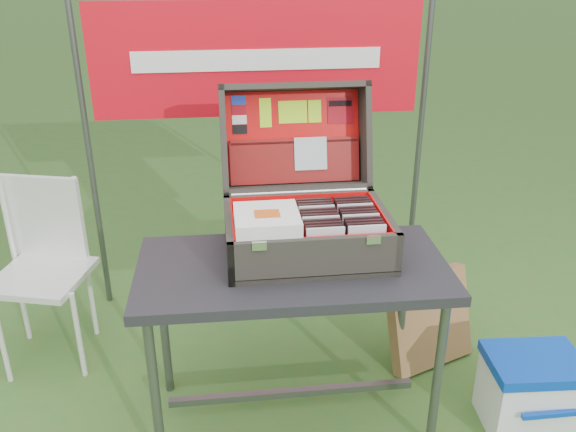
{
  "coord_description": "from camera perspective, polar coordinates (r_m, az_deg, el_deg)",
  "views": [
    {
      "loc": [
        -0.21,
        -1.89,
        1.82
      ],
      "look_at": [
        0.03,
        0.1,
        0.91
      ],
      "focal_mm": 38.0,
      "sensor_mm": 36.0,
      "label": 1
    }
  ],
  "objects": [
    {
      "name": "cardboard_box",
      "position": [
        2.94,
        13.08,
        -9.39
      ],
      "size": [
        0.46,
        0.32,
        0.44
      ],
      "primitive_type": "cube",
      "rotation": [
        -0.27,
        0.0,
        0.37
      ],
      "color": "#A56C43",
      "rests_on": "ground"
    },
    {
      "name": "table_brace",
      "position": [
        2.62,
        0.39,
        -16.2
      ],
      "size": [
        1.01,
        0.03,
        0.03
      ],
      "primitive_type": "cube",
      "color": "#59595B",
      "rests_on": "ground"
    },
    {
      "name": "suitcase_lid_pocket",
      "position": [
        2.59,
        0.63,
        5.09
      ],
      "size": [
        0.55,
        0.08,
        0.18
      ],
      "primitive_type": "cube",
      "rotation": [
        -1.85,
        0.0,
        0.0
      ],
      "color": "maroon",
      "rests_on": "suitcase_lid_liner"
    },
    {
      "name": "chair_leg_fr",
      "position": [
        2.92,
        -19.01,
        -10.51
      ],
      "size": [
        0.02,
        0.02,
        0.44
      ],
      "primitive_type": "cylinder",
      "color": "silver",
      "rests_on": "ground"
    },
    {
      "name": "cd_right_4",
      "position": [
        2.27,
        6.76,
        -1.65
      ],
      "size": [
        0.14,
        0.01,
        0.16
      ],
      "primitive_type": "cube",
      "color": "silver",
      "rests_on": "suitcase_liner_floor"
    },
    {
      "name": "cd_left_6",
      "position": [
        2.29,
        2.86,
        -1.33
      ],
      "size": [
        0.14,
        0.01,
        0.16
      ],
      "primitive_type": "cube",
      "color": "black",
      "rests_on": "suitcase_liner_floor"
    },
    {
      "name": "table_leg_fl",
      "position": [
        2.3,
        -12.29,
        -16.35
      ],
      "size": [
        0.04,
        0.04,
        0.68
      ],
      "primitive_type": "cylinder",
      "color": "#59595B",
      "rests_on": "ground"
    },
    {
      "name": "suitcase_lid_rim_left",
      "position": [
        2.53,
        -6.05,
        7.08
      ],
      "size": [
        0.02,
        0.28,
        0.47
      ],
      "primitive_type": "cube",
      "rotation": [
        -1.85,
        0.0,
        0.0
      ],
      "color": "#3E3931",
      "rests_on": "suitcase_lid_back"
    },
    {
      "name": "lid_sticker_band",
      "position": [
        2.63,
        4.92,
        9.81
      ],
      "size": [
        0.11,
        0.03,
        0.11
      ],
      "primitive_type": "cube",
      "rotation": [
        -1.85,
        0.0,
        0.0
      ],
      "color": "#A40713",
      "rests_on": "suitcase_lid_liner"
    },
    {
      "name": "cd_right_0",
      "position": [
        2.19,
        7.33,
        -2.75
      ],
      "size": [
        0.14,
        0.01,
        0.16
      ],
      "primitive_type": "cube",
      "color": "silver",
      "rests_on": "suitcase_liner_floor"
    },
    {
      "name": "cd_left_1",
      "position": [
        2.18,
        3.38,
        -2.69
      ],
      "size": [
        0.14,
        0.01,
        0.16
      ],
      "primitive_type": "cube",
      "color": "black",
      "rests_on": "suitcase_liner_floor"
    },
    {
      "name": "cd_left_5",
      "position": [
        2.27,
        2.96,
        -1.59
      ],
      "size": [
        0.14,
        0.01,
        0.16
      ],
      "primitive_type": "cube",
      "color": "black",
      "rests_on": "suitcase_liner_floor"
    },
    {
      "name": "cd_right_10",
      "position": [
        2.4,
        5.97,
        -0.14
      ],
      "size": [
        0.14,
        0.01,
        0.16
      ],
      "primitive_type": "cube",
      "color": "black",
      "rests_on": "suitcase_liner_floor"
    },
    {
      "name": "lid_sticker_cc_b",
      "position": [
        2.58,
        -4.61,
        9.86
      ],
      "size": [
        0.06,
        0.01,
        0.04
      ],
      "primitive_type": "cube",
      "rotation": [
        -1.85,
        0.0,
        0.0
      ],
      "color": "#A40713",
      "rests_on": "suitcase_lid_liner"
    },
    {
      "name": "chair_seat",
      "position": [
        2.99,
        -22.09,
        -5.29
      ],
      "size": [
        0.48,
        0.48,
        0.03
      ],
      "primitive_type": "cube",
      "rotation": [
        0.0,
        0.0,
        -0.27
      ],
      "color": "silver",
      "rests_on": "ground"
    },
    {
      "name": "suitcase_lid_back",
      "position": [
        2.62,
        0.47,
        7.38
      ],
      "size": [
        0.62,
        0.15,
        0.43
      ],
      "primitive_type": "cube",
      "rotation": [
        -1.85,
        0.0,
        0.0
      ],
      "color": "#3E3931",
      "rests_on": "suitcase_base_wall_back"
    },
    {
      "name": "suitcase_base_wall_front",
      "position": [
        2.13,
        2.63,
        -4.11
      ],
      "size": [
        0.62,
        0.02,
        0.17
      ],
      "primitive_type": "cube",
      "color": "#3E3931",
      "rests_on": "table_top"
    },
    {
      "name": "table_top",
      "position": [
        2.28,
        0.43,
        -5.0
      ],
      "size": [
        1.17,
        0.6,
        0.04
      ],
      "primitive_type": "cube",
      "rotation": [
        0.0,
        0.0,
        -0.02
      ],
      "color": "#26262A",
      "rests_on": "ground"
    },
    {
      "name": "songbook_8",
      "position": [
        2.17,
        -2.0,
        0.11
      ],
      "size": [
        0.23,
        0.23,
        0.0
      ],
      "primitive_type": "cube",
      "color": "white",
      "rests_on": "suitcase_base_wall_front"
    },
    {
      "name": "songbook_1",
      "position": [
        2.19,
        -1.99,
        -0.72
      ],
      "size": [
        0.23,
        0.23,
        0.0
      ],
      "primitive_type": "cube",
      "color": "white",
      "rests_on": "suitcase_base_wall_front"
    },
    {
      "name": "suitcase_base_wall_back",
      "position": [
        2.5,
        1.09,
        0.39
      ],
      "size": [
        0.62,
        0.02,
        0.17
      ],
      "primitive_type": "cube",
      "color": "#3E3931",
      "rests_on": "table_top"
    },
    {
      "name": "songbook_4",
      "position": [
        2.18,
        -1.99,
        -0.36
      ],
      "size": [
        0.23,
        0.23,
        0.0
      ],
      "primitive_type": "cube",
      "color": "white",
      "rests_on": "suitcase_base_wall_front"
    },
    {
      "name": "cd_right_3",
      "position": [
        2.25,
        6.9,
        -1.92
      ],
      "size": [
        0.14,
        0.01,
        0.16
      ],
      "primitive_type": "cube",
      "color": "black",
      "rests_on": "suitcase_liner_floor"
    },
    {
      "name": "suitcase_latch_right",
      "position": [
        2.13,
        8.0,
        -2.21
      ],
      "size": [
        0.05,
        0.01,
        0.03
      ],
      "primitive_type": "cube",
      "color": "silver",
      "rests_on": "suitcase_base_wall_front"
    },
    {
      "name": "lid_card_neon_tall",
      "position": [
        2.59,
        -2.13,
        9.62
      ],
      "size": [
        0.05,
        0.04,
        0.12
      ],
      "primitive_type": "cube",
      "rotation": [
        -1.85,
        0.0,
        0.0
      ],
      "color": "#B3F316",
      "rests_on": "suitcase_lid_liner"
    },
    {
      "name": "songbook_5",
      "position": [
        2.18,
        -1.99,
        -0.25
      ],
      "size": [
        0.23,
        0.23,
        0.0
      ],
      "primitive_type": "cube",
      "color": "white",
      "rests_on": "suitcase_base_wall_front"
    },
    {
      "name": "suitcase_liner_wall_front",
      "position": [
        2.14,
        2.57,
        -3.64
      ],
      "size": [
        0.57,
        0.01,
        0.14
      ],
      "primitive_type": "cube",
      "color": "red",
      "rests_on": "suitcase_base_bottom"
    },
    {
      "name": "cd_right_5",
      "position": [
        2.29,
        6.62,
        -1.39
      ],
      "size": [
        0.14,
        0.01,
        0.16
      ],
      "primitive_type": "cube",
      "color": "black",
      "rests_on": "suitcase_liner_floor"
    },
    {
      "name": "songbook_9",
      "position": [
        2.17,
        -2.0,
        0.23
      ],
      "size": [
        0.23,
        0.23,
        0.0
      ],
      "primitive_type": "cube",
      "color": "white",
      "rests_on": "suitcase_base_wall_front"
    },
    {
      "name": "chair_leg_br",
      "position": [
        3.19,
        -17.94,
        -7.17
      ],
      "size": [
        0.02,
        0.02,
        0.44
      ],
      "primitive_type": "cylinder",
      "color": "silver",
      "rests_on": "ground"
    },
    {
      "name": "table_leg_br",
      "position": [
        2.76,
        10.63,
        -8.51
      ],
      "size": [
        0.04,
        0.04,
        0.68
      ],
      "primitive_type": "cylinder",
      "color": "#59595B",
      "rests_on": "ground"
    },
    {
      "name": "suitcase_base_bottom",
      "position": [
        2.35,
        1.78,
        -3.23
      ],
      "size": [
        0.62,
        0.44,
        0.02
      ],
      "primitive_type": "cube",
      "color": "#3E3931",
      "rests_on": "table_top"
    },
    {
      "name": "suitcase_hinge",
      "position": [
        2.48,
        1.07,
        2.25
      ],
      "size": [
        0.55,
        0.02,
        0.02
      ],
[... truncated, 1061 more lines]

